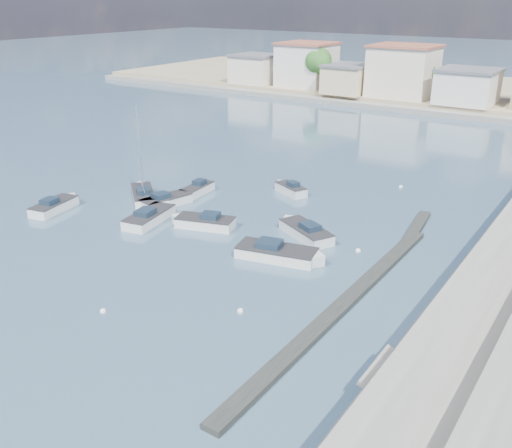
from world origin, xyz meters
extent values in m
plane|color=#324F64|center=(0.00, 40.00, 0.00)|extent=(400.00, 400.00, 0.00)
cube|color=slate|center=(14.15, 13.00, 0.90)|extent=(4.17, 90.00, 2.86)
cube|color=slate|center=(14.00, 4.00, 0.40)|extent=(5.31, 3.50, 1.94)
cube|color=black|center=(7.00, 10.00, 0.17)|extent=(1.00, 26.00, 0.35)
cube|color=black|center=(6.50, 24.00, 0.15)|extent=(2.00, 8.05, 0.30)
cube|color=slate|center=(0.00, 71.00, 0.40)|extent=(160.00, 2.50, 0.80)
cube|color=beige|center=(-44.00, 76.00, 3.90)|extent=(8.00, 8.00, 5.00)
cube|color=#595960|center=(-44.00, 76.00, 6.58)|extent=(8.48, 8.48, 0.35)
cube|color=silver|center=(-34.00, 78.00, 5.15)|extent=(9.00, 9.00, 7.50)
cube|color=#99513D|center=(-34.00, 78.00, 9.08)|extent=(9.54, 9.54, 0.35)
cube|color=beige|center=(-24.00, 75.00, 3.65)|extent=(7.00, 8.00, 4.50)
cube|color=#595960|center=(-24.00, 75.00, 6.08)|extent=(7.42, 8.48, 0.35)
cube|color=beige|center=(-15.00, 77.00, 5.40)|extent=(10.00, 9.00, 8.00)
cube|color=#99513D|center=(-15.00, 77.00, 9.58)|extent=(10.60, 9.54, 0.35)
cube|color=silver|center=(-4.00, 76.00, 3.90)|extent=(8.50, 8.50, 5.00)
cube|color=#595960|center=(-4.00, 76.00, 6.58)|extent=(9.01, 9.01, 0.35)
cylinder|color=#38281E|center=(-30.00, 75.00, 3.09)|extent=(0.44, 0.44, 3.38)
sphere|color=#234B19|center=(-30.00, 75.00, 6.43)|extent=(4.80, 4.80, 4.80)
sphere|color=#234B19|center=(-29.10, 74.40, 6.20)|extent=(3.60, 3.60, 3.60)
sphere|color=#234B19|center=(-30.75, 75.45, 6.58)|extent=(3.30, 3.30, 3.30)
cylinder|color=#38281E|center=(-12.00, 78.00, 2.86)|extent=(0.44, 0.44, 2.93)
sphere|color=#234B19|center=(-12.00, 78.00, 5.75)|extent=(4.16, 4.16, 4.16)
sphere|color=#234B19|center=(-11.22, 77.48, 5.56)|extent=(3.12, 3.12, 3.12)
sphere|color=#234B19|center=(-12.65, 78.39, 5.88)|extent=(2.86, 2.86, 2.86)
cube|color=silver|center=(-12.41, 13.49, 0.30)|extent=(2.96, 5.45, 1.00)
cube|color=silver|center=(-12.84, 15.67, 0.30)|extent=(1.98, 1.98, 1.00)
cube|color=#262628|center=(-12.41, 13.49, 0.80)|extent=(3.00, 5.46, 0.08)
cube|color=#182736|center=(-12.32, 12.99, 1.04)|extent=(1.52, 1.76, 0.48)
cube|color=silver|center=(-13.96, 17.18, 0.30)|extent=(2.87, 4.86, 1.00)
cube|color=silver|center=(-13.49, 19.06, 0.30)|extent=(1.79, 1.79, 1.00)
cube|color=#262628|center=(-13.96, 17.18, 0.80)|extent=(2.91, 4.87, 0.08)
cube|color=#182736|center=(-14.06, 16.73, 1.04)|extent=(1.43, 1.60, 0.48)
cube|color=silver|center=(-0.12, 18.03, 0.30)|extent=(5.33, 3.99, 1.00)
cube|color=silver|center=(-2.05, 19.02, 0.30)|extent=(1.69, 1.69, 1.00)
cube|color=#262628|center=(-0.12, 18.03, 0.80)|extent=(5.35, 4.02, 0.08)
cube|color=#182736|center=(0.33, 17.80, 1.04)|extent=(1.88, 1.74, 0.48)
cube|color=silver|center=(-7.86, 15.20, 0.30)|extent=(5.03, 3.25, 1.00)
cube|color=silver|center=(-9.75, 14.59, 0.30)|extent=(1.82, 1.82, 1.00)
cube|color=#262628|center=(-7.86, 15.20, 0.80)|extent=(5.04, 3.28, 0.08)
cube|color=#182736|center=(-7.41, 15.34, 1.04)|extent=(1.69, 1.56, 0.48)
cube|color=silver|center=(-21.08, 10.74, 0.30)|extent=(2.68, 4.78, 1.00)
cube|color=silver|center=(-21.48, 12.63, 0.30)|extent=(1.75, 1.75, 1.00)
cube|color=#262628|center=(-21.08, 10.74, 0.80)|extent=(2.72, 4.79, 0.08)
cube|color=#182736|center=(-20.99, 10.30, 1.04)|extent=(1.36, 1.55, 0.48)
cube|color=silver|center=(-6.41, 26.26, 0.30)|extent=(3.73, 2.70, 1.00)
cube|color=silver|center=(-7.76, 26.87, 0.30)|extent=(1.26, 1.26, 1.00)
cube|color=#262628|center=(-6.41, 26.26, 0.80)|extent=(3.74, 2.72, 0.08)
cube|color=#182736|center=(-6.09, 26.11, 1.04)|extent=(1.30, 1.21, 0.48)
cube|color=silver|center=(-13.67, 21.22, 0.30)|extent=(1.86, 4.04, 1.00)
cube|color=silver|center=(-13.50, 19.54, 0.30)|extent=(1.47, 1.47, 1.00)
cube|color=#262628|center=(-13.67, 21.22, 0.80)|extent=(1.89, 4.04, 0.08)
cube|color=#182736|center=(-13.71, 21.61, 1.04)|extent=(1.03, 1.26, 0.48)
cube|color=silver|center=(0.05, 13.47, 0.30)|extent=(6.03, 3.44, 1.00)
cube|color=silver|center=(2.42, 14.02, 0.30)|extent=(2.17, 2.17, 1.00)
cube|color=#262628|center=(0.05, 13.47, 0.80)|extent=(6.04, 3.49, 0.08)
cube|color=#182736|center=(-0.51, 13.34, 1.04)|extent=(1.97, 1.73, 0.48)
cube|color=silver|center=(-16.75, 17.20, 0.30)|extent=(5.27, 4.89, 1.00)
cube|color=silver|center=(-18.56, 18.75, 0.30)|extent=(1.37, 1.37, 1.00)
cube|color=#262628|center=(-16.75, 17.20, 0.80)|extent=(5.30, 4.92, 0.08)
cube|color=#182736|center=(-16.34, 16.85, 1.04)|extent=(1.96, 1.90, 0.48)
cylinder|color=silver|center=(-16.75, 17.20, 4.80)|extent=(0.12, 0.12, 8.00)
cylinder|color=silver|center=(-15.84, 16.42, 1.50)|extent=(1.87, 1.63, 0.08)
sphere|color=white|center=(2.20, 5.99, 0.05)|extent=(0.40, 0.40, 0.40)
sphere|color=white|center=(4.38, 17.80, 0.05)|extent=(0.40, 0.40, 0.40)
sphere|color=white|center=(-4.54, 1.40, 0.05)|extent=(0.40, 0.40, 0.40)
sphere|color=white|center=(13.00, 25.52, 0.05)|extent=(0.40, 0.40, 0.40)
sphere|color=white|center=(-6.00, 26.68, 0.05)|extent=(0.40, 0.40, 0.40)
sphere|color=white|center=(1.56, 33.80, 0.05)|extent=(0.40, 0.40, 0.40)
camera|label=1|loc=(19.45, -17.84, 17.57)|focal=40.00mm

